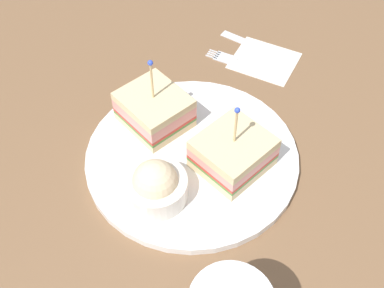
% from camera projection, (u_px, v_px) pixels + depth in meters
% --- Properties ---
extents(ground_plane, '(1.16, 1.16, 0.02)m').
position_uv_depth(ground_plane, '(192.00, 164.00, 0.64)').
color(ground_plane, brown).
extents(plate, '(0.28, 0.28, 0.01)m').
position_uv_depth(plate, '(192.00, 156.00, 0.63)').
color(plate, white).
rests_on(plate, ground_plane).
extents(sandwich_half_front, '(0.10, 0.11, 0.11)m').
position_uv_depth(sandwich_half_front, '(154.00, 110.00, 0.65)').
color(sandwich_half_front, beige).
rests_on(sandwich_half_front, plate).
extents(sandwich_half_back, '(0.11, 0.10, 0.10)m').
position_uv_depth(sandwich_half_back, '(233.00, 153.00, 0.60)').
color(sandwich_half_back, beige).
rests_on(sandwich_half_back, plate).
extents(coleslaw_bowl, '(0.08, 0.08, 0.06)m').
position_uv_depth(coleslaw_bowl, '(156.00, 185.00, 0.57)').
color(coleslaw_bowl, silver).
rests_on(coleslaw_bowl, plate).
extents(napkin, '(0.13, 0.13, 0.00)m').
position_uv_depth(napkin, '(264.00, 60.00, 0.76)').
color(napkin, beige).
rests_on(napkin, ground_plane).
extents(fork, '(0.09, 0.10, 0.00)m').
position_uv_depth(fork, '(235.00, 61.00, 0.76)').
color(fork, silver).
rests_on(fork, ground_plane).
extents(knife, '(0.08, 0.11, 0.00)m').
position_uv_depth(knife, '(252.00, 44.00, 0.79)').
color(knife, silver).
rests_on(knife, ground_plane).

